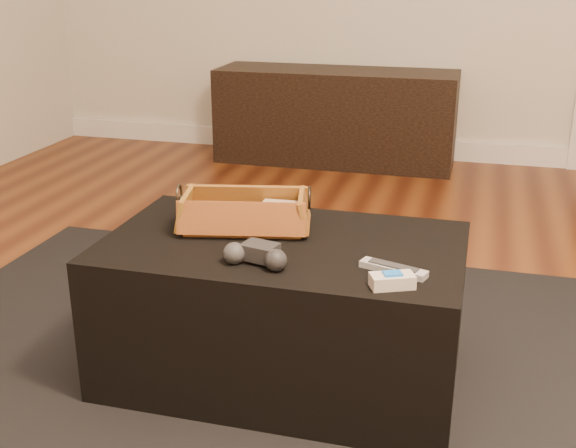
% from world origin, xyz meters
% --- Properties ---
extents(floor, '(5.00, 5.50, 0.01)m').
position_xyz_m(floor, '(0.00, 0.00, -0.01)').
color(floor, brown).
rests_on(floor, ground).
extents(baseboard, '(5.00, 0.04, 0.12)m').
position_xyz_m(baseboard, '(0.00, 2.73, 0.06)').
color(baseboard, white).
rests_on(baseboard, floor).
extents(media_cabinet, '(1.43, 0.45, 0.56)m').
position_xyz_m(media_cabinet, '(-0.56, 2.51, 0.28)').
color(media_cabinet, black).
rests_on(media_cabinet, floor).
extents(area_rug, '(2.60, 2.00, 0.01)m').
position_xyz_m(area_rug, '(-0.21, 0.01, 0.01)').
color(area_rug, black).
rests_on(area_rug, floor).
extents(ottoman, '(1.00, 0.60, 0.42)m').
position_xyz_m(ottoman, '(-0.21, 0.06, 0.22)').
color(ottoman, black).
rests_on(ottoman, area_rug).
extents(tv_remote, '(0.20, 0.10, 0.02)m').
position_xyz_m(tv_remote, '(-0.36, 0.11, 0.46)').
color(tv_remote, black).
rests_on(tv_remote, wicker_basket).
extents(cloth_bundle, '(0.11, 0.07, 0.06)m').
position_xyz_m(cloth_bundle, '(-0.25, 0.18, 0.47)').
color(cloth_bundle, '#C9AB8C').
rests_on(cloth_bundle, wicker_basket).
extents(wicker_basket, '(0.41, 0.27, 0.13)m').
position_xyz_m(wicker_basket, '(-0.34, 0.13, 0.48)').
color(wicker_basket, '#A95E26').
rests_on(wicker_basket, ottoman).
extents(game_controller, '(0.18, 0.11, 0.06)m').
position_xyz_m(game_controller, '(-0.23, -0.12, 0.46)').
color(game_controller, black).
rests_on(game_controller, ottoman).
extents(silver_remote, '(0.18, 0.09, 0.02)m').
position_xyz_m(silver_remote, '(0.12, -0.07, 0.44)').
color(silver_remote, '#B5B7BD').
rests_on(silver_remote, ottoman).
extents(cream_gadget, '(0.12, 0.09, 0.04)m').
position_xyz_m(cream_gadget, '(0.13, -0.16, 0.45)').
color(cream_gadget, beige).
rests_on(cream_gadget, ottoman).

